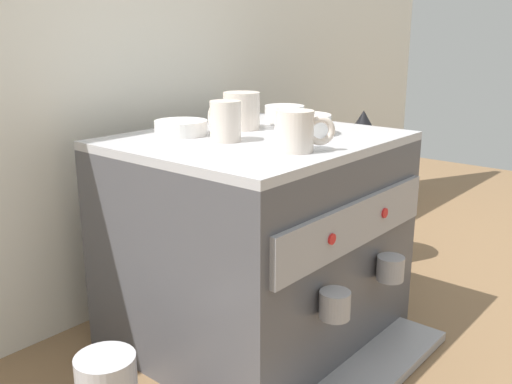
{
  "coord_description": "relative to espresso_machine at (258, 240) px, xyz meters",
  "views": [
    {
      "loc": [
        -0.9,
        -0.75,
        0.66
      ],
      "look_at": [
        0.0,
        0.0,
        0.33
      ],
      "focal_mm": 40.15,
      "sensor_mm": 36.0,
      "label": 1
    }
  ],
  "objects": [
    {
      "name": "ground_plane",
      "position": [
        0.0,
        0.0,
        -0.22
      ],
      "size": [
        4.0,
        4.0,
        0.0
      ],
      "primitive_type": "plane",
      "color": "brown"
    },
    {
      "name": "tiled_backsplash_wall",
      "position": [
        0.0,
        0.36,
        0.25
      ],
      "size": [
        2.8,
        0.03,
        0.95
      ],
      "primitive_type": "cube",
      "color": "silver",
      "rests_on": "ground_plane"
    },
    {
      "name": "espresso_machine",
      "position": [
        0.0,
        0.0,
        0.0
      ],
      "size": [
        0.55,
        0.59,
        0.45
      ],
      "color": "#4C4C51",
      "rests_on": "ground_plane"
    },
    {
      "name": "ceramic_cup_0",
      "position": [
        0.05,
        0.09,
        0.27
      ],
      "size": [
        0.1,
        0.11,
        0.08
      ],
      "color": "beige",
      "rests_on": "espresso_machine"
    },
    {
      "name": "ceramic_cup_1",
      "position": [
        -0.07,
        -0.15,
        0.26
      ],
      "size": [
        0.09,
        0.09,
        0.07
      ],
      "color": "beige",
      "rests_on": "espresso_machine"
    },
    {
      "name": "ceramic_cup_2",
      "position": [
        -0.08,
        0.02,
        0.27
      ],
      "size": [
        0.06,
        0.1,
        0.08
      ],
      "color": "beige",
      "rests_on": "espresso_machine"
    },
    {
      "name": "ceramic_bowl_0",
      "position": [
        0.09,
        -0.05,
        0.25
      ],
      "size": [
        0.12,
        0.12,
        0.04
      ],
      "color": "white",
      "rests_on": "espresso_machine"
    },
    {
      "name": "ceramic_bowl_1",
      "position": [
        -0.09,
        0.14,
        0.24
      ],
      "size": [
        0.11,
        0.11,
        0.03
      ],
      "color": "white",
      "rests_on": "espresso_machine"
    },
    {
      "name": "ceramic_bowl_2",
      "position": [
        0.18,
        0.07,
        0.25
      ],
      "size": [
        0.09,
        0.09,
        0.04
      ],
      "color": "white",
      "rests_on": "espresso_machine"
    },
    {
      "name": "coffee_grinder",
      "position": [
        0.51,
        0.04,
        -0.0
      ],
      "size": [
        0.15,
        0.15,
        0.45
      ],
      "color": "black",
      "rests_on": "ground_plane"
    }
  ]
}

